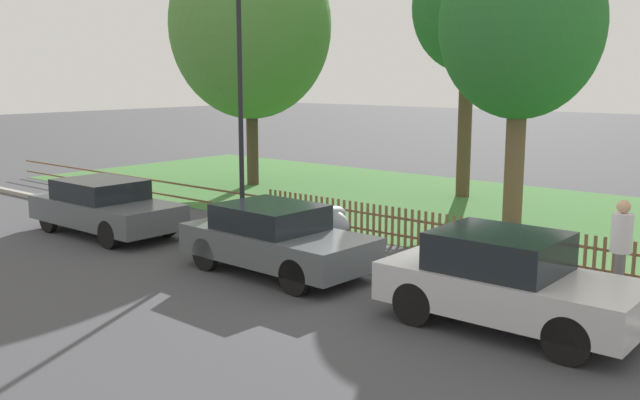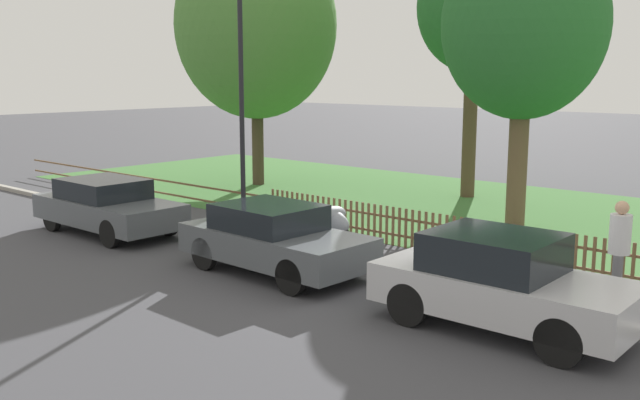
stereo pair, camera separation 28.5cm
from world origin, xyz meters
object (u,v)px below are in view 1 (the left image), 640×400
Objects in this scene: covered_motorcycle at (319,221)px; tree_nearest_kerb at (250,25)px; pedestrian_near_fence at (621,244)px; tree_behind_motorcycle at (469,9)px; tree_mid_park at (521,26)px; street_lamp at (237,79)px; parked_car_black_saloon at (276,238)px; parked_car_silver_hatchback at (105,206)px; parked_car_navy_estate at (506,281)px.

tree_nearest_kerb is at bearing 148.14° from covered_motorcycle.
tree_nearest_kerb is 15.15m from pedestrian_near_fence.
tree_nearest_kerb reaches higher than covered_motorcycle.
tree_nearest_kerb is 1.10× the size of tree_behind_motorcycle.
street_lamp is at bearing -126.48° from tree_mid_park.
parked_car_black_saloon is 2.04m from covered_motorcycle.
covered_motorcycle is at bearing 24.29° from parked_car_silver_hatchback.
tree_nearest_kerb reaches higher than street_lamp.
parked_car_navy_estate is at bearing -29.87° from tree_nearest_kerb.
tree_behind_motorcycle is (-6.21, 9.89, 4.89)m from parked_car_navy_estate.
tree_nearest_kerb is (-7.58, 5.44, 4.67)m from covered_motorcycle.
tree_behind_motorcycle reaches higher than covered_motorcycle.
tree_mid_park is (9.65, -0.47, -0.45)m from tree_nearest_kerb.
tree_mid_park is at bearing -44.54° from tree_behind_motorcycle.
parked_car_silver_hatchback is at bearing -149.61° from street_lamp.
street_lamp is at bearing -162.28° from covered_motorcycle.
parked_car_silver_hatchback is 0.57× the size of tree_mid_park.
pedestrian_near_fence is (7.06, -7.48, -4.65)m from tree_behind_motorcycle.
tree_behind_motorcycle is 4.47× the size of pedestrian_near_fence.
pedestrian_near_fence is at bearing 7.01° from street_lamp.
tree_mid_park is at bearing 26.88° from pedestrian_near_fence.
tree_behind_motorcycle is at bearing 83.38° from street_lamp.
parked_car_navy_estate is 1.95× the size of covered_motorcycle.
pedestrian_near_fence is at bearing 25.62° from parked_car_black_saloon.
street_lamp is (-0.98, -8.47, -2.01)m from tree_behind_motorcycle.
tree_mid_park is at bearing -2.79° from tree_nearest_kerb.
parked_car_silver_hatchback is at bearing -69.72° from tree_nearest_kerb.
parked_car_black_saloon is at bearing -81.06° from tree_behind_motorcycle.
tree_mid_park is at bearing 46.27° from parked_car_silver_hatchback.
covered_motorcycle is (4.78, 2.14, -0.05)m from parked_car_silver_hatchback.
parked_car_navy_estate is 0.53× the size of tree_mid_park.
tree_mid_park is at bearing 79.40° from parked_car_black_saloon.
parked_car_black_saloon is 11.20m from tree_behind_motorcycle.
parked_car_silver_hatchback is 1.07× the size of parked_car_navy_estate.
tree_mid_park reaches higher than parked_car_navy_estate.
tree_mid_park reaches higher than covered_motorcycle.
tree_nearest_kerb is 8.34m from street_lamp.
pedestrian_near_fence reaches higher than parked_car_black_saloon.
pedestrian_near_fence is 8.52m from street_lamp.
parked_car_silver_hatchback is 10.01m from parked_car_navy_estate.
tree_behind_motorcycle reaches higher than parked_car_navy_estate.
pedestrian_near_fence is (4.00, -4.47, -3.88)m from tree_mid_park.
covered_motorcycle is 6.85m from tree_mid_park.
street_lamp is at bearing 168.02° from parked_car_navy_estate.
covered_motorcycle is at bearing -112.60° from tree_mid_park.
parked_car_black_saloon is at bearing -29.93° from street_lamp.
parked_car_black_saloon is 6.02m from pedestrian_near_fence.
parked_car_silver_hatchback is at bearing -176.49° from parked_car_black_saloon.
parked_car_navy_estate reaches higher than parked_car_black_saloon.
parked_car_navy_estate is 2.21× the size of pedestrian_near_fence.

